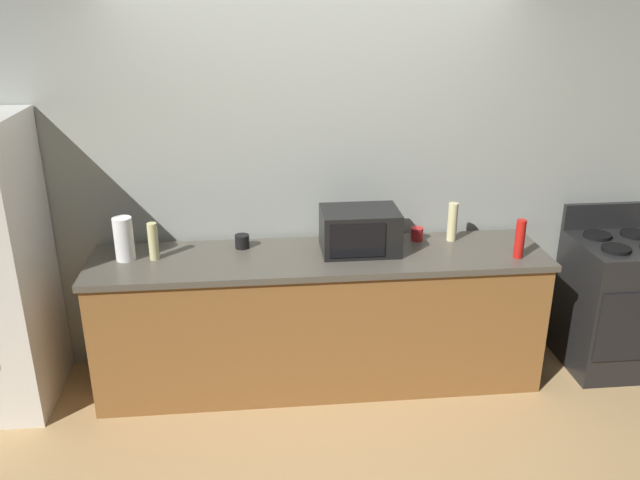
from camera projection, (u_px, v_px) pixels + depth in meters
name	position (u px, v px, depth m)	size (l,w,h in m)	color
ground_plane	(327.00, 415.00, 4.00)	(8.00, 8.00, 0.00)	tan
back_wall	(314.00, 168.00, 4.25)	(6.40, 0.10, 2.70)	#9EA399
counter_run	(320.00, 319.00, 4.20)	(2.84, 0.64, 0.90)	brown
stove_range	(614.00, 303.00, 4.39)	(0.60, 0.61, 1.08)	black
microwave	(360.00, 231.00, 4.06)	(0.48, 0.35, 0.27)	black
paper_towel_roll	(124.00, 239.00, 3.92)	(0.12, 0.12, 0.27)	white
bottle_vinegar	(153.00, 241.00, 3.94)	(0.06, 0.06, 0.23)	beige
bottle_hand_soap	(452.00, 222.00, 4.23)	(0.06, 0.06, 0.25)	beige
bottle_hot_sauce	(520.00, 239.00, 3.96)	(0.06, 0.06, 0.24)	red
mug_red	(417.00, 234.00, 4.26)	(0.08, 0.08, 0.09)	red
mug_black	(242.00, 241.00, 4.13)	(0.09, 0.09, 0.09)	black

